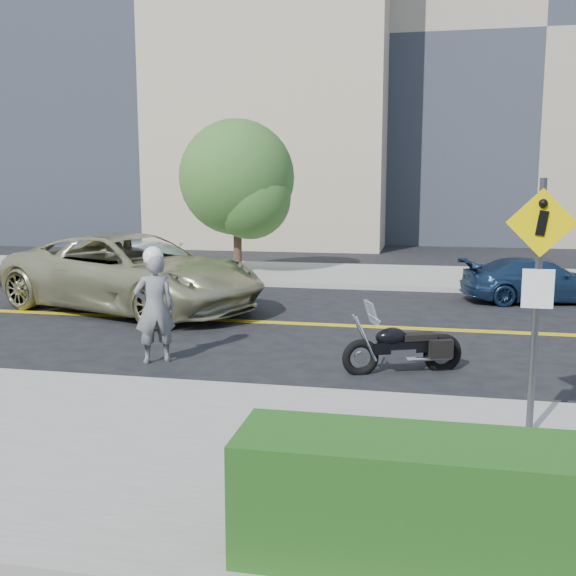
# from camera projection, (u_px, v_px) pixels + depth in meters

# --- Properties ---
(ground_plane) EXTENTS (120.00, 120.00, 0.00)m
(ground_plane) POSITION_uv_depth(u_px,v_px,m) (288.00, 323.00, 14.92)
(ground_plane) COLOR black
(ground_plane) RESTS_ON ground
(sidewalk_near) EXTENTS (60.00, 5.00, 0.15)m
(sidewalk_near) POSITION_uv_depth(u_px,v_px,m) (156.00, 451.00, 7.65)
(sidewalk_near) COLOR #9E9B91
(sidewalk_near) RESTS_ON ground_plane
(sidewalk_far) EXTENTS (60.00, 5.00, 0.15)m
(sidewalk_far) POSITION_uv_depth(u_px,v_px,m) (333.00, 275.00, 22.17)
(sidewalk_far) COLOR #9E9B91
(sidewalk_far) RESTS_ON ground_plane
(building_left) EXTENTS (22.00, 14.00, 25.00)m
(building_left) POSITION_uv_depth(u_px,v_px,m) (188.00, 5.00, 36.23)
(building_left) COLOR tan
(building_left) RESTS_ON ground_plane
(building_mid) EXTENTS (18.00, 14.00, 20.00)m
(building_mid) POSITION_uv_depth(u_px,v_px,m) (525.00, 55.00, 36.95)
(building_mid) COLOR #A39984
(building_mid) RESTS_ON ground_plane
(pedestrian_sign) EXTENTS (0.78, 0.08, 3.00)m
(pedestrian_sign) POSITION_uv_depth(u_px,v_px,m) (538.00, 283.00, 7.68)
(pedestrian_sign) COLOR #4C4C51
(pedestrian_sign) RESTS_ON sidewalk_near
(motorcyclist) EXTENTS (0.83, 0.74, 2.02)m
(motorcyclist) POSITION_uv_depth(u_px,v_px,m) (155.00, 305.00, 11.57)
(motorcyclist) COLOR silver
(motorcyclist) RESTS_ON ground
(motorcycle) EXTENTS (2.06, 1.33, 1.21)m
(motorcycle) POSITION_uv_depth(u_px,v_px,m) (404.00, 336.00, 11.02)
(motorcycle) COLOR black
(motorcycle) RESTS_ON ground
(suv) EXTENTS (7.36, 5.19, 1.86)m
(suv) POSITION_uv_depth(u_px,v_px,m) (133.00, 272.00, 16.30)
(suv) COLOR tan
(suv) RESTS_ON ground
(parked_car_silver) EXTENTS (4.37, 1.76, 1.41)m
(parked_car_silver) POSITION_uv_depth(u_px,v_px,m) (155.00, 269.00, 18.67)
(parked_car_silver) COLOR #B5B7BD
(parked_car_silver) RESTS_ON ground
(parked_car_blue) EXTENTS (4.18, 2.45, 1.14)m
(parked_car_blue) POSITION_uv_depth(u_px,v_px,m) (538.00, 280.00, 17.51)
(parked_car_blue) COLOR navy
(parked_car_blue) RESTS_ON ground
(tree_far_a) EXTENTS (3.74, 3.74, 5.11)m
(tree_far_a) POSITION_uv_depth(u_px,v_px,m) (237.00, 178.00, 21.82)
(tree_far_a) COLOR #382619
(tree_far_a) RESTS_ON ground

